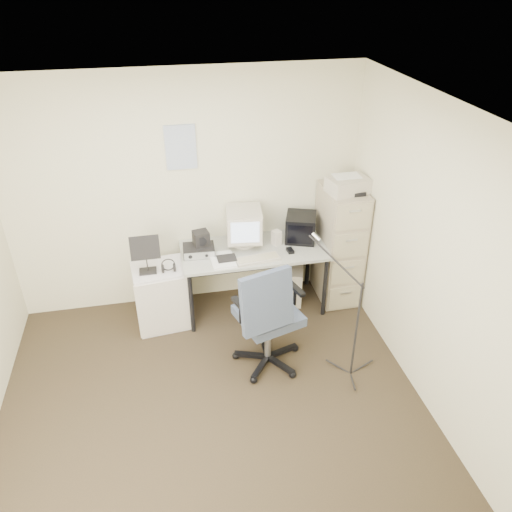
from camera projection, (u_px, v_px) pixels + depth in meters
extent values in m
cube|color=#30281B|center=(215.00, 416.00, 4.22)|extent=(3.60, 3.60, 0.01)
cube|color=white|center=(197.00, 122.00, 2.93)|extent=(3.60, 3.60, 0.01)
cube|color=beige|center=(186.00, 194.00, 5.08)|extent=(3.60, 0.02, 2.50)
cube|color=beige|center=(438.00, 268.00, 3.89)|extent=(0.02, 3.60, 2.50)
cube|color=white|center=(181.00, 147.00, 4.81)|extent=(0.30, 0.02, 0.44)
cube|color=gray|center=(339.00, 245.00, 5.40)|extent=(0.40, 0.60, 1.30)
cube|color=#BFB08E|center=(348.00, 185.00, 4.96)|extent=(0.44, 0.34, 0.15)
cube|color=gray|center=(254.00, 278.00, 5.36)|extent=(1.50, 0.70, 0.73)
cube|color=#BFB08E|center=(244.00, 227.00, 5.15)|extent=(0.40, 0.42, 0.40)
cube|color=black|center=(301.00, 227.00, 5.28)|extent=(0.40, 0.41, 0.28)
cube|color=beige|center=(276.00, 238.00, 5.21)|extent=(0.11, 0.11, 0.16)
cube|color=#BFB08E|center=(258.00, 259.00, 4.97)|extent=(0.46, 0.21, 0.02)
cube|color=black|center=(290.00, 251.00, 5.11)|extent=(0.07, 0.11, 0.03)
cube|color=black|center=(199.00, 250.00, 5.05)|extent=(0.33, 0.24, 0.09)
cube|color=black|center=(201.00, 238.00, 5.02)|extent=(0.17, 0.17, 0.15)
cube|color=white|center=(223.00, 260.00, 4.96)|extent=(0.24, 0.32, 0.02)
cube|color=#BFB08E|center=(294.00, 281.00, 5.59)|extent=(0.32, 0.48, 0.41)
cube|color=#3D424D|center=(268.00, 314.00, 4.49)|extent=(0.83, 0.83, 1.15)
cube|color=silver|center=(163.00, 295.00, 5.13)|extent=(0.59, 0.49, 0.68)
cube|color=black|center=(146.00, 254.00, 4.78)|extent=(0.28, 0.16, 0.41)
torus|color=black|center=(168.00, 267.00, 4.87)|extent=(0.18, 0.18, 0.03)
cylinder|color=black|center=(358.00, 317.00, 4.31)|extent=(0.03, 0.03, 1.32)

